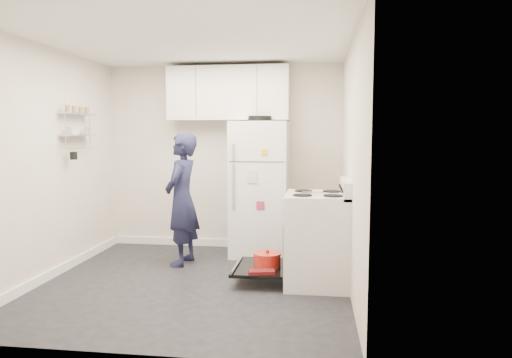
# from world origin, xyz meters

# --- Properties ---
(room) EXTENTS (3.21, 3.21, 2.51)m
(room) POSITION_xyz_m (-0.03, 0.03, 1.21)
(room) COLOR black
(room) RESTS_ON ground
(electric_range) EXTENTS (0.66, 0.76, 1.10)m
(electric_range) POSITION_xyz_m (1.26, 0.15, 0.47)
(electric_range) COLOR silver
(electric_range) RESTS_ON ground
(open_oven_door) EXTENTS (0.55, 0.71, 0.23)m
(open_oven_door) POSITION_xyz_m (0.71, 0.14, 0.19)
(open_oven_door) COLOR black
(open_oven_door) RESTS_ON ground
(refrigerator) EXTENTS (0.72, 0.74, 1.80)m
(refrigerator) POSITION_xyz_m (0.54, 1.25, 0.87)
(refrigerator) COLOR white
(refrigerator) RESTS_ON ground
(upper_cabinets) EXTENTS (1.60, 0.33, 0.70)m
(upper_cabinets) POSITION_xyz_m (0.10, 1.43, 2.10)
(upper_cabinets) COLOR silver
(upper_cabinets) RESTS_ON room
(wall_shelf_rack) EXTENTS (0.14, 0.60, 0.61)m
(wall_shelf_rack) POSITION_xyz_m (-1.52, 0.49, 1.68)
(wall_shelf_rack) COLOR #B2B2B7
(wall_shelf_rack) RESTS_ON room
(person) EXTENTS (0.43, 0.61, 1.58)m
(person) POSITION_xyz_m (-0.33, 0.67, 0.79)
(person) COLOR #191B38
(person) RESTS_ON ground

